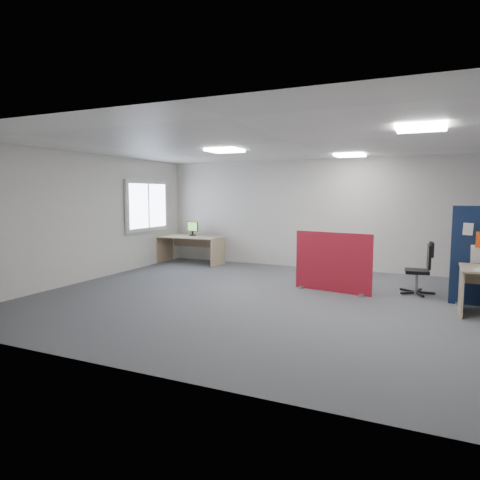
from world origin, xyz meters
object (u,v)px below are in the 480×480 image
at_px(red_divider, 333,263).
at_px(office_chair, 423,265).
at_px(monitor_second, 192,228).
at_px(second_desk, 191,242).

bearing_deg(red_divider, office_chair, 26.56).
distance_m(red_divider, monitor_second, 4.66).
relative_size(red_divider, second_desk, 0.87).
relative_size(red_divider, monitor_second, 3.69).
relative_size(second_desk, monitor_second, 4.24).
xyz_separation_m(monitor_second, office_chair, (5.77, -1.50, -0.39)).
bearing_deg(red_divider, monitor_second, 165.43).
bearing_deg(second_desk, office_chair, -13.44).
bearing_deg(monitor_second, red_divider, -7.12).
height_order(red_divider, second_desk, red_divider).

